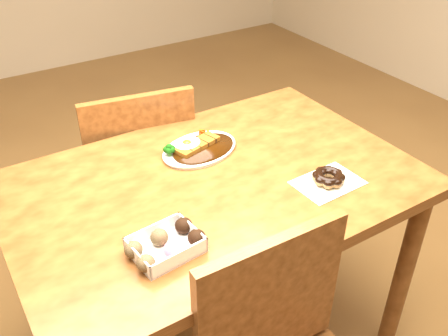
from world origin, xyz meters
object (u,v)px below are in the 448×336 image
katsu_curry_plate (198,148)px  donut_box (166,244)px  chair_far (138,173)px  pon_de_ring (328,178)px  table (215,206)px

katsu_curry_plate → donut_box: bearing=-129.2°
chair_far → pon_de_ring: (0.31, -0.73, 0.29)m
pon_de_ring → chair_far: bearing=112.9°
chair_far → katsu_curry_plate: 0.47m
table → donut_box: (-0.26, -0.20, 0.12)m
table → katsu_curry_plate: katsu_curry_plate is taller
table → chair_far: bearing=93.7°
table → pon_de_ring: (0.27, -0.19, 0.12)m
chair_far → katsu_curry_plate: bearing=111.5°
donut_box → table: bearing=37.4°
chair_far → pon_de_ring: bearing=123.2°
table → pon_de_ring: bearing=-35.0°
table → donut_box: size_ratio=6.19×
katsu_curry_plate → pon_de_ring: katsu_curry_plate is taller
katsu_curry_plate → table: bearing=-103.1°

